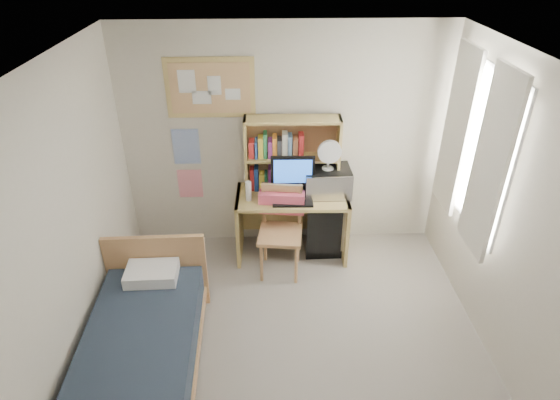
{
  "coord_description": "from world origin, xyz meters",
  "views": [
    {
      "loc": [
        -0.21,
        -2.76,
        3.39
      ],
      "look_at": [
        -0.08,
        1.2,
        1.06
      ],
      "focal_mm": 30.0,
      "sensor_mm": 36.0,
      "label": 1
    }
  ],
  "objects_px": {
    "desk_fan": "(328,156)",
    "bed": "(141,360)",
    "desk": "(292,224)",
    "speaker_left": "(265,191)",
    "monitor": "(293,178)",
    "mini_fridge": "(324,220)",
    "bulletin_board": "(210,88)",
    "microwave": "(327,181)",
    "speaker_right": "(320,191)",
    "desk_chair": "(280,234)"
  },
  "relations": [
    {
      "from": "desk_fan",
      "to": "bed",
      "type": "bearing_deg",
      "value": -134.07
    },
    {
      "from": "desk",
      "to": "speaker_left",
      "type": "bearing_deg",
      "value": -168.69
    },
    {
      "from": "bed",
      "to": "monitor",
      "type": "distance_m",
      "value": 2.35
    },
    {
      "from": "mini_fridge",
      "to": "monitor",
      "type": "bearing_deg",
      "value": -161.96
    },
    {
      "from": "bulletin_board",
      "to": "desk_fan",
      "type": "height_order",
      "value": "bulletin_board"
    },
    {
      "from": "bulletin_board",
      "to": "desk_fan",
      "type": "distance_m",
      "value": 1.45
    },
    {
      "from": "mini_fridge",
      "to": "monitor",
      "type": "height_order",
      "value": "monitor"
    },
    {
      "from": "mini_fridge",
      "to": "monitor",
      "type": "relative_size",
      "value": 1.57
    },
    {
      "from": "bed",
      "to": "microwave",
      "type": "relative_size",
      "value": 3.68
    },
    {
      "from": "mini_fridge",
      "to": "speaker_left",
      "type": "height_order",
      "value": "speaker_left"
    },
    {
      "from": "speaker_right",
      "to": "desk_fan",
      "type": "distance_m",
      "value": 0.41
    },
    {
      "from": "desk",
      "to": "monitor",
      "type": "distance_m",
      "value": 0.65
    },
    {
      "from": "bulletin_board",
      "to": "desk_fan",
      "type": "bearing_deg",
      "value": -11.93
    },
    {
      "from": "bulletin_board",
      "to": "bed",
      "type": "relative_size",
      "value": 0.5
    },
    {
      "from": "bulletin_board",
      "to": "speaker_right",
      "type": "distance_m",
      "value": 1.61
    },
    {
      "from": "desk_chair",
      "to": "bed",
      "type": "xyz_separation_m",
      "value": [
        -1.21,
        -1.46,
        -0.25
      ]
    },
    {
      "from": "desk",
      "to": "microwave",
      "type": "xyz_separation_m",
      "value": [
        0.39,
        0.05,
        0.54
      ]
    },
    {
      "from": "bed",
      "to": "speaker_left",
      "type": "relative_size",
      "value": 10.17
    },
    {
      "from": "speaker_left",
      "to": "microwave",
      "type": "bearing_deg",
      "value": 10.08
    },
    {
      "from": "mini_fridge",
      "to": "desk_chair",
      "type": "bearing_deg",
      "value": -142.45
    },
    {
      "from": "mini_fridge",
      "to": "speaker_right",
      "type": "xyz_separation_m",
      "value": [
        -0.09,
        -0.14,
        0.47
      ]
    },
    {
      "from": "monitor",
      "to": "speaker_left",
      "type": "xyz_separation_m",
      "value": [
        -0.3,
        0.01,
        -0.16
      ]
    },
    {
      "from": "monitor",
      "to": "speaker_left",
      "type": "bearing_deg",
      "value": -180.0
    },
    {
      "from": "bed",
      "to": "desk_chair",
      "type": "bearing_deg",
      "value": 48.78
    },
    {
      "from": "desk_fan",
      "to": "microwave",
      "type": "bearing_deg",
      "value": 0.0
    },
    {
      "from": "speaker_left",
      "to": "microwave",
      "type": "relative_size",
      "value": 0.36
    },
    {
      "from": "desk_fan",
      "to": "speaker_left",
      "type": "bearing_deg",
      "value": -172.03
    },
    {
      "from": "microwave",
      "to": "speaker_right",
      "type": "bearing_deg",
      "value": -128.15
    },
    {
      "from": "desk",
      "to": "desk_fan",
      "type": "relative_size",
      "value": 3.93
    },
    {
      "from": "mini_fridge",
      "to": "bed",
      "type": "xyz_separation_m",
      "value": [
        -1.75,
        -1.88,
        -0.14
      ]
    },
    {
      "from": "speaker_left",
      "to": "speaker_right",
      "type": "bearing_deg",
      "value": 0.0
    },
    {
      "from": "desk",
      "to": "desk_chair",
      "type": "xyz_separation_m",
      "value": [
        -0.15,
        -0.35,
        0.12
      ]
    },
    {
      "from": "bulletin_board",
      "to": "desk",
      "type": "height_order",
      "value": "bulletin_board"
    },
    {
      "from": "bulletin_board",
      "to": "desk",
      "type": "bearing_deg",
      "value": -20.31
    },
    {
      "from": "speaker_right",
      "to": "microwave",
      "type": "distance_m",
      "value": 0.17
    },
    {
      "from": "desk_chair",
      "to": "microwave",
      "type": "distance_m",
      "value": 0.8
    },
    {
      "from": "speaker_left",
      "to": "desk_fan",
      "type": "height_order",
      "value": "desk_fan"
    },
    {
      "from": "bed",
      "to": "monitor",
      "type": "bearing_deg",
      "value": 50.72
    },
    {
      "from": "desk",
      "to": "mini_fridge",
      "type": "xyz_separation_m",
      "value": [
        0.39,
        0.07,
        0.0
      ]
    },
    {
      "from": "mini_fridge",
      "to": "speaker_right",
      "type": "distance_m",
      "value": 0.5
    },
    {
      "from": "speaker_left",
      "to": "desk_fan",
      "type": "xyz_separation_m",
      "value": [
        0.69,
        0.11,
        0.36
      ]
    },
    {
      "from": "monitor",
      "to": "desk_fan",
      "type": "xyz_separation_m",
      "value": [
        0.39,
        0.11,
        0.21
      ]
    },
    {
      "from": "speaker_right",
      "to": "desk_fan",
      "type": "relative_size",
      "value": 0.5
    },
    {
      "from": "microwave",
      "to": "desk_chair",
      "type": "bearing_deg",
      "value": -143.81
    },
    {
      "from": "desk_fan",
      "to": "speaker_right",
      "type": "bearing_deg",
      "value": -128.15
    },
    {
      "from": "bed",
      "to": "speaker_right",
      "type": "relative_size",
      "value": 11.76
    },
    {
      "from": "desk",
      "to": "bed",
      "type": "distance_m",
      "value": 2.27
    },
    {
      "from": "desk_chair",
      "to": "bed",
      "type": "bearing_deg",
      "value": -123.01
    },
    {
      "from": "desk",
      "to": "speaker_left",
      "type": "xyz_separation_m",
      "value": [
        -0.3,
        -0.05,
        0.48
      ]
    },
    {
      "from": "microwave",
      "to": "desk_fan",
      "type": "distance_m",
      "value": 0.31
    }
  ]
}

